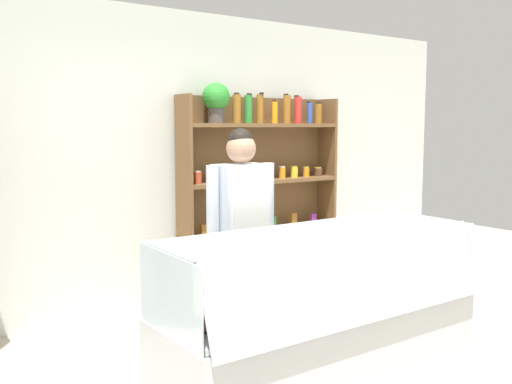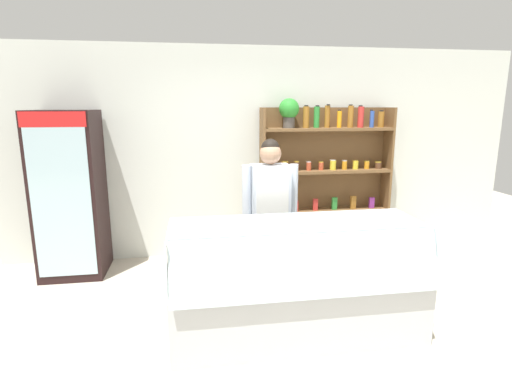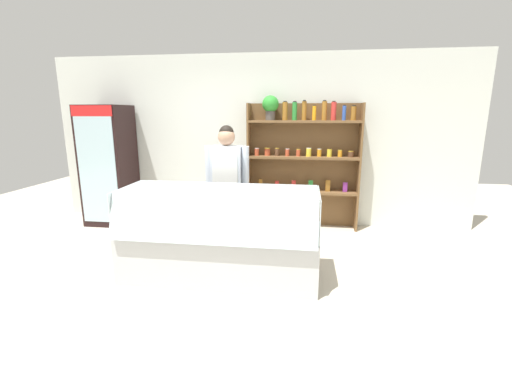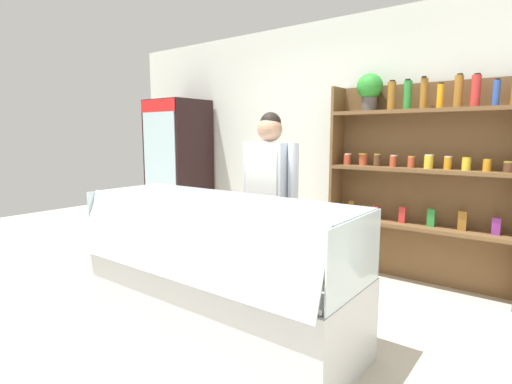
{
  "view_description": "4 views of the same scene",
  "coord_description": "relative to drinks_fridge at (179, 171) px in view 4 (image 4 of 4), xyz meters",
  "views": [
    {
      "loc": [
        -2.47,
        -2.63,
        1.66
      ],
      "look_at": [
        -0.24,
        0.56,
        1.21
      ],
      "focal_mm": 40.0,
      "sensor_mm": 36.0,
      "label": 1
    },
    {
      "loc": [
        -0.97,
        -3.07,
        1.97
      ],
      "look_at": [
        -0.42,
        0.4,
        1.2
      ],
      "focal_mm": 28.0,
      "sensor_mm": 36.0,
      "label": 2
    },
    {
      "loc": [
        0.76,
        -3.44,
        1.79
      ],
      "look_at": [
        0.2,
        0.57,
        0.85
      ],
      "focal_mm": 24.0,
      "sensor_mm": 36.0,
      "label": 3
    },
    {
      "loc": [
        1.79,
        -2.03,
        1.45
      ],
      "look_at": [
        -0.15,
        0.52,
        0.99
      ],
      "focal_mm": 28.0,
      "sensor_mm": 36.0,
      "label": 4
    }
  ],
  "objects": [
    {
      "name": "back_wall",
      "position": [
        2.39,
        0.42,
        0.39
      ],
      "size": [
        6.8,
        0.1,
        2.7
      ],
      "primitive_type": "cube",
      "color": "silver",
      "rests_on": "ground"
    },
    {
      "name": "deli_display_case",
      "position": [
        2.26,
        -1.69,
        -0.65
      ],
      "size": [
        2.13,
        0.81,
        1.01
      ],
      "color": "silver",
      "rests_on": "ground"
    },
    {
      "name": "shop_clerk",
      "position": [
        2.18,
        -0.91,
        0.01
      ],
      "size": [
        0.57,
        0.25,
        1.64
      ],
      "color": "#2D2D38",
      "rests_on": "ground"
    },
    {
      "name": "ground_plane",
      "position": [
        2.39,
        -1.7,
        -0.96
      ],
      "size": [
        12.0,
        12.0,
        0.0
      ],
      "primitive_type": "plane",
      "color": "beige"
    },
    {
      "name": "drinks_fridge",
      "position": [
        0.0,
        0.0,
        0.0
      ],
      "size": [
        0.7,
        0.67,
        1.92
      ],
      "color": "black",
      "rests_on": "ground"
    },
    {
      "name": "shelving_unit",
      "position": [
        3.09,
        0.23,
        0.2
      ],
      "size": [
        1.72,
        0.29,
        2.05
      ],
      "color": "brown",
      "rests_on": "ground"
    }
  ]
}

